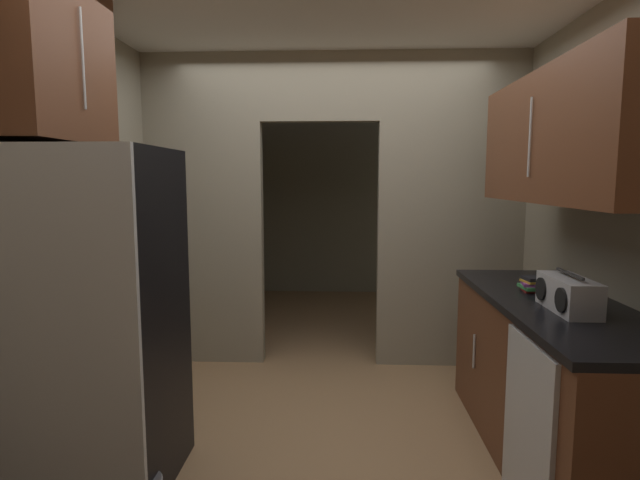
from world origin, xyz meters
name	(u,v)px	position (x,y,z in m)	size (l,w,h in m)	color
ground	(328,441)	(0.00, 0.00, 0.00)	(20.00, 20.00, 0.00)	#93704C
kitchen_overhead_slab	(331,9)	(0.00, 0.40, 2.62)	(3.53, 6.70, 0.06)	silver
kitchen_partition	(337,202)	(0.04, 1.35, 1.38)	(3.13, 0.12, 2.59)	gray
adjoining_room_shell	(336,202)	(0.00, 3.25, 1.29)	(3.13, 2.84, 2.59)	gray
refrigerator	(97,320)	(-1.15, -0.45, 0.86)	(0.72, 0.75, 1.72)	black
lower_cabinet_run	(551,381)	(1.24, -0.14, 0.46)	(0.65, 1.88, 0.91)	brown
dishwasher	(527,433)	(0.92, -0.67, 0.43)	(0.02, 0.56, 0.85)	#B7BABC
upper_cabinet_counterside	(565,137)	(1.24, -0.14, 1.79)	(0.36, 1.69, 0.68)	brown
upper_cabinet_fridgeside	(47,59)	(-1.39, -0.35, 2.16)	(0.36, 0.80, 0.81)	brown
boombox	(568,294)	(1.21, -0.35, 1.00)	(0.18, 0.41, 0.20)	#B2B2B7
book_stack	(533,284)	(1.19, 0.08, 0.96)	(0.14, 0.16, 0.09)	red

